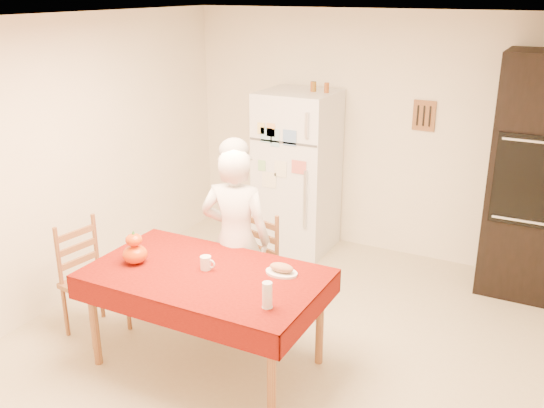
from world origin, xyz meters
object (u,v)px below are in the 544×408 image
Objects in this scene: chair_far at (252,263)px; coffee_mug at (206,263)px; dining_table at (206,281)px; seated_woman at (236,240)px; pumpkin_lower at (135,254)px; refrigerator at (297,172)px; wine_glass at (267,295)px; chair_left at (88,275)px; bread_plate at (282,273)px; oven_cabinet at (533,178)px.

coffee_mug is (0.01, -0.71, 0.30)m from chair_far.
dining_table is 1.09× the size of seated_woman.
pumpkin_lower is (-0.52, -0.15, 0.02)m from coffee_mug.
refrigerator reaches higher than wine_glass.
refrigerator is 2.33m from dining_table.
chair_left reaches higher than bread_plate.
chair_far is 1.25m from wine_glass.
bread_plate is (-0.13, 0.47, -0.08)m from wine_glass.
coffee_mug is at bearing -74.13° from chair_far.
refrigerator reaches higher than chair_far.
refrigerator is at bearing 98.58° from dining_table.
wine_glass is 0.49m from bread_plate.
pumpkin_lower is (-0.20, -2.40, -0.02)m from refrigerator.
dining_table is 0.69m from wine_glass.
chair_far is (-0.04, 0.76, -0.18)m from dining_table.
chair_far is at bearing 90.81° from coffee_mug.
chair_left is at bearing -175.35° from coffee_mug.
seated_woman is (-0.05, -0.18, 0.27)m from chair_far.
chair_far is 0.77m from coffee_mug.
wine_glass is (1.18, -0.14, 0.02)m from pumpkin_lower.
bread_plate is at bearing 25.00° from dining_table.
seated_woman is (-0.08, 0.58, 0.09)m from dining_table.
dining_table is 0.59m from seated_woman.
refrigerator is 1.79× the size of chair_far.
dining_table is at bearing 10.44° from pumpkin_lower.
oven_cabinet is 3.50m from pumpkin_lower.
wine_glass is (0.98, -2.54, -0.00)m from refrigerator.
oven_cabinet is (2.28, 0.05, 0.25)m from refrigerator.
wine_glass reaches higher than pumpkin_lower.
coffee_mug is (-1.96, -2.30, -0.29)m from oven_cabinet.
chair_left is 5.14× the size of pumpkin_lower.
oven_cabinet is 2.32× the size of chair_far.
chair_left is at bearing 173.64° from pumpkin_lower.
seated_woman is at bearing -138.62° from oven_cabinet.
coffee_mug reaches higher than dining_table.
chair_far is at bearing 92.71° from dining_table.
bread_plate is at bearing 136.22° from seated_woman.
wine_glass is 0.73× the size of bread_plate.
chair_far is 0.79m from bread_plate.
coffee_mug is (1.08, 0.09, 0.30)m from chair_left.
wine_glass is at bearing -87.73° from chair_left.
oven_cabinet reaches higher than refrigerator.
chair_left is at bearing -178.01° from dining_table.
chair_far and chair_left have the same top height.
oven_cabinet reaches higher than chair_far.
oven_cabinet reaches higher than pumpkin_lower.
coffee_mug is 0.54× the size of pumpkin_lower.
pumpkin_lower is at bearing -162.34° from bread_plate.
refrigerator is 7.08× the size of bread_plate.
wine_glass is at bearing -6.61° from pumpkin_lower.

